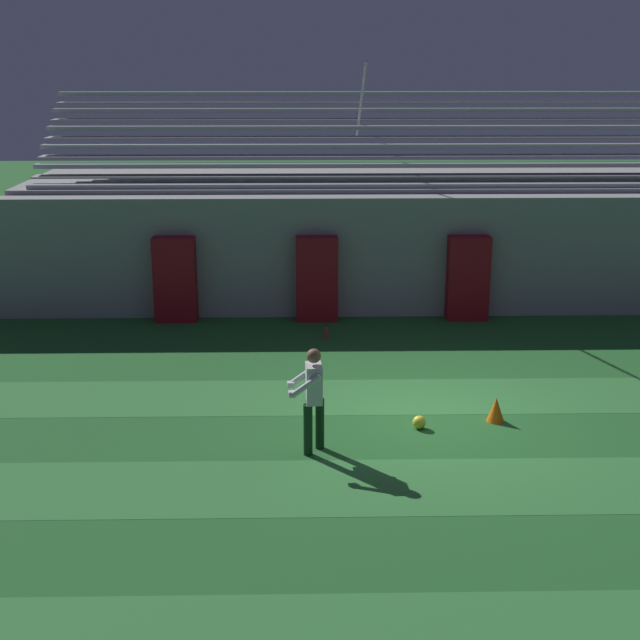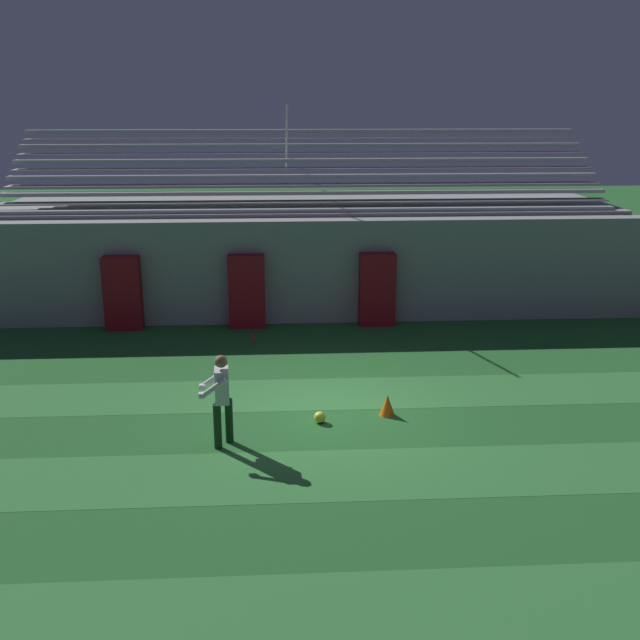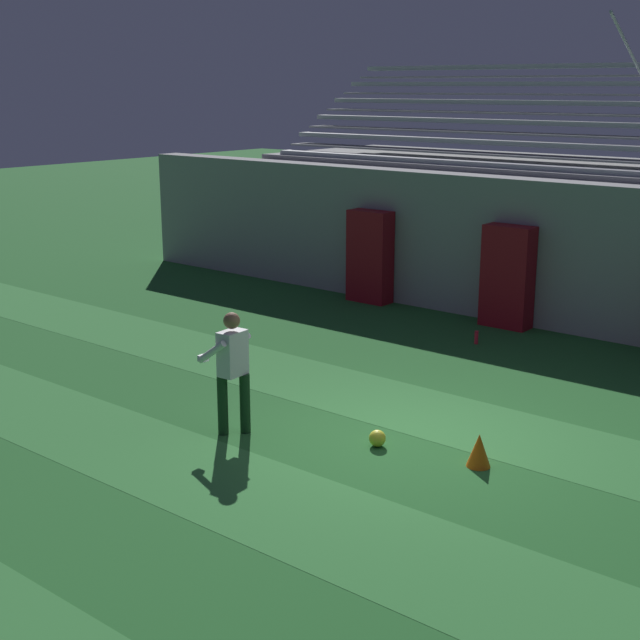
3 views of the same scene
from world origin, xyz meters
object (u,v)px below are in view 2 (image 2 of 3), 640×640
(padding_pillar_gate_right, at_px, (377,290))
(water_bottle, at_px, (253,338))
(padding_pillar_gate_left, at_px, (247,291))
(traffic_cone, at_px, (387,405))
(padding_pillar_far_left, at_px, (123,293))
(soccer_ball, at_px, (320,417))
(goalkeeper, at_px, (221,395))

(padding_pillar_gate_right, height_order, water_bottle, padding_pillar_gate_right)
(padding_pillar_gate_left, distance_m, padding_pillar_gate_right, 3.49)
(padding_pillar_gate_right, xyz_separation_m, traffic_cone, (-0.60, -6.10, -0.77))
(padding_pillar_gate_left, bearing_deg, padding_pillar_far_left, 180.00)
(soccer_ball, relative_size, traffic_cone, 0.52)
(padding_pillar_gate_left, height_order, padding_pillar_far_left, same)
(goalkeeper, bearing_deg, soccer_ball, 25.80)
(traffic_cone, height_order, water_bottle, traffic_cone)
(padding_pillar_gate_left, bearing_deg, traffic_cone, -64.65)
(goalkeeper, distance_m, soccer_ball, 2.13)
(traffic_cone, distance_m, water_bottle, 5.41)
(padding_pillar_gate_left, distance_m, traffic_cone, 6.79)
(traffic_cone, bearing_deg, padding_pillar_gate_right, 84.40)
(soccer_ball, bearing_deg, traffic_cone, 11.99)
(padding_pillar_gate_left, relative_size, goalkeeper, 1.18)
(goalkeeper, xyz_separation_m, water_bottle, (0.37, 5.81, -0.83))
(padding_pillar_far_left, xyz_separation_m, water_bottle, (3.44, -1.42, -0.86))
(padding_pillar_gate_right, relative_size, water_bottle, 8.18)
(padding_pillar_gate_right, distance_m, traffic_cone, 6.18)
(padding_pillar_far_left, relative_size, goalkeeper, 1.18)
(water_bottle, bearing_deg, soccer_ball, -74.35)
(traffic_cone, bearing_deg, padding_pillar_gate_left, 115.35)
(padding_pillar_gate_left, height_order, water_bottle, padding_pillar_gate_left)
(padding_pillar_far_left, distance_m, traffic_cone, 8.69)
(padding_pillar_gate_left, distance_m, goalkeeper, 7.23)
(padding_pillar_gate_left, relative_size, soccer_ball, 8.93)
(padding_pillar_gate_left, xyz_separation_m, soccer_ball, (1.57, -6.38, -0.87))
(traffic_cone, relative_size, water_bottle, 1.75)
(water_bottle, bearing_deg, goalkeeper, -93.64)
(padding_pillar_gate_right, bearing_deg, padding_pillar_gate_left, 180.00)
(goalkeeper, bearing_deg, padding_pillar_gate_left, 88.48)
(water_bottle, bearing_deg, traffic_cone, -59.93)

